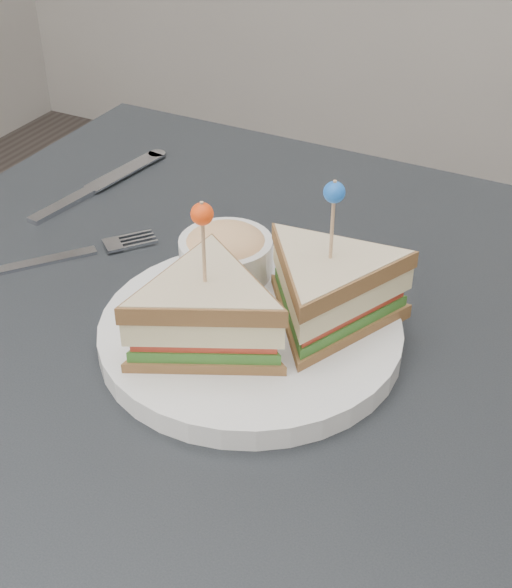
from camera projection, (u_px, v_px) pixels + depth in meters
The scene contains 4 objects.
table at pixel (241, 413), 0.73m from camera, with size 0.80×0.80×0.75m.
plate_meal at pixel (260, 303), 0.67m from camera, with size 0.29×0.27×0.15m.
cutlery_fork at pixel (79, 253), 0.80m from camera, with size 0.12×0.15×0.01m.
cutlery_knife at pixel (96, 187), 0.92m from camera, with size 0.05×0.21×0.01m.
Camera 1 is at (0.26, -0.47, 1.18)m, focal length 50.00 mm.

